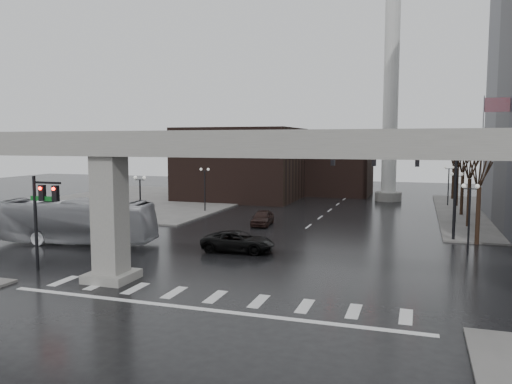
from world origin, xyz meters
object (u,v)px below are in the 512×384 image
signal_mast_arm (407,169)px  pickup_truck (238,241)px  far_car (262,218)px  city_bus (75,221)px

signal_mast_arm → pickup_truck: bearing=-141.6°
signal_mast_arm → far_car: 14.52m
pickup_truck → city_bus: city_bus is taller
signal_mast_arm → city_bus: bearing=-157.3°
signal_mast_arm → far_car: bearing=169.7°
pickup_truck → signal_mast_arm: bearing=-55.0°
signal_mast_arm → far_car: signal_mast_arm is taller
pickup_truck → city_bus: bearing=92.1°
signal_mast_arm → city_bus: size_ratio=0.95×
far_car → city_bus: bearing=-137.8°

